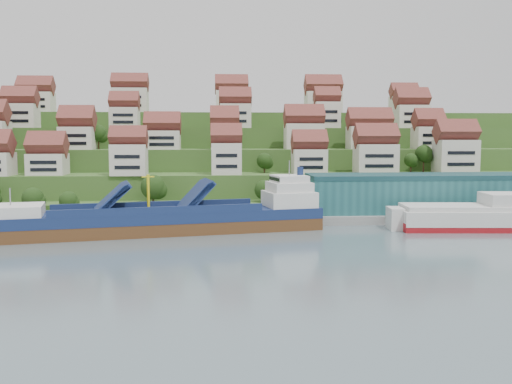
{
  "coord_description": "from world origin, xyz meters",
  "views": [
    {
      "loc": [
        -2.59,
        -130.68,
        22.32
      ],
      "look_at": [
        7.65,
        14.0,
        8.0
      ],
      "focal_mm": 40.0,
      "sensor_mm": 36.0,
      "label": 1
    }
  ],
  "objects": [
    {
      "name": "cargo_ship",
      "position": [
        -12.21,
        0.31,
        3.12
      ],
      "size": [
        73.88,
        25.77,
        16.15
      ],
      "rotation": [
        0.0,
        0.0,
        0.2
      ],
      "color": "#543219",
      "rests_on": "ground"
    },
    {
      "name": "hillside",
      "position": [
        0.0,
        103.55,
        10.66
      ],
      "size": [
        260.0,
        128.0,
        31.0
      ],
      "color": "#2D4C1E",
      "rests_on": "ground"
    },
    {
      "name": "second_ship",
      "position": [
        58.32,
        0.5,
        2.85
      ],
      "size": [
        33.41,
        14.48,
        9.45
      ],
      "rotation": [
        0.0,
        0.0,
        -0.07
      ],
      "color": "maroon",
      "rests_on": "ground"
    },
    {
      "name": "warehouse",
      "position": [
        52.0,
        17.0,
        7.2
      ],
      "size": [
        60.0,
        15.0,
        10.0
      ],
      "primitive_type": "cube",
      "color": "#235D61",
      "rests_on": "quay"
    },
    {
      "name": "quay",
      "position": [
        20.0,
        15.0,
        1.1
      ],
      "size": [
        180.0,
        14.0,
        2.2
      ],
      "primitive_type": "cube",
      "color": "gray",
      "rests_on": "ground"
    },
    {
      "name": "hillside_village",
      "position": [
        2.16,
        61.0,
        24.38
      ],
      "size": [
        157.27,
        64.53,
        29.02
      ],
      "color": "beige",
      "rests_on": "ground"
    },
    {
      "name": "flagpole",
      "position": [
        18.11,
        10.0,
        6.88
      ],
      "size": [
        1.28,
        0.16,
        8.0
      ],
      "color": "gray",
      "rests_on": "quay"
    },
    {
      "name": "ground",
      "position": [
        0.0,
        0.0,
        0.0
      ],
      "size": [
        300.0,
        300.0,
        0.0
      ],
      "primitive_type": "plane",
      "color": "slate",
      "rests_on": "ground"
    },
    {
      "name": "hillside_trees",
      "position": [
        -15.92,
        38.42,
        13.89
      ],
      "size": [
        136.6,
        62.35,
        29.58
      ],
      "color": "#213F15",
      "rests_on": "ground"
    }
  ]
}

